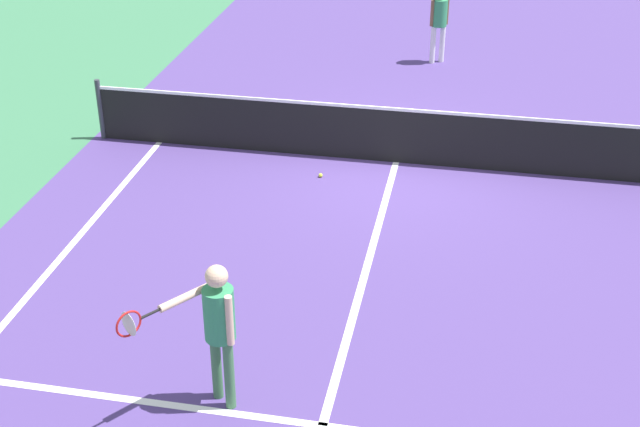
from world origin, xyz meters
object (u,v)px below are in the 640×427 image
Objects in this scene: player_near at (217,321)px; player_far at (439,17)px; net at (397,135)px; tennis_ball_near_net at (321,175)px.

player_far is at bearing 83.08° from player_near.
net is 5.12m from player_far.
player_far is 24.46× the size of tennis_ball_near_net.
net is at bearing 79.86° from player_near.
player_near is at bearing -100.14° from net.
player_far is (0.26, 5.08, 0.49)m from net.
tennis_ball_near_net is at bearing -145.07° from net.
player_near reaches higher than tennis_ball_near_net.
player_near is at bearing -89.98° from tennis_ball_near_net.
tennis_ball_near_net is (-1.12, -0.78, -0.46)m from net.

